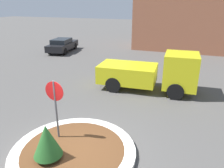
# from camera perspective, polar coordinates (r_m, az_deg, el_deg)

# --- Properties ---
(ground_plane) EXTENTS (120.00, 120.00, 0.00)m
(ground_plane) POSITION_cam_1_polar(r_m,az_deg,el_deg) (7.91, -9.95, -17.35)
(ground_plane) COLOR #514F4C
(traffic_island) EXTENTS (4.22, 4.22, 0.17)m
(traffic_island) POSITION_cam_1_polar(r_m,az_deg,el_deg) (7.86, -9.99, -16.87)
(traffic_island) COLOR silver
(traffic_island) RESTS_ON ground_plane
(stop_sign) EXTENTS (0.70, 0.07, 2.35)m
(stop_sign) POSITION_cam_1_polar(r_m,az_deg,el_deg) (7.81, -14.60, -4.22)
(stop_sign) COLOR #4C4C51
(stop_sign) RESTS_ON ground_plane
(island_shrub) EXTENTS (0.91, 0.91, 1.19)m
(island_shrub) POSITION_cam_1_polar(r_m,az_deg,el_deg) (7.23, -16.67, -13.94)
(island_shrub) COLOR brown
(island_shrub) RESTS_ON traffic_island
(utility_truck) EXTENTS (5.58, 2.36, 2.26)m
(utility_truck) POSITION_cam_1_polar(r_m,az_deg,el_deg) (12.61, 10.37, 2.97)
(utility_truck) COLOR gold
(utility_truck) RESTS_ON ground_plane
(storefront_building) EXTENTS (15.05, 6.07, 7.52)m
(storefront_building) POSITION_cam_1_polar(r_m,az_deg,el_deg) (25.64, 24.46, 16.49)
(storefront_building) COLOR #93563D
(storefront_building) RESTS_ON ground_plane
(parked_sedan_black) EXTENTS (2.43, 4.67, 1.35)m
(parked_sedan_black) POSITION_cam_1_polar(r_m,az_deg,el_deg) (23.35, -12.81, 9.93)
(parked_sedan_black) COLOR black
(parked_sedan_black) RESTS_ON ground_plane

